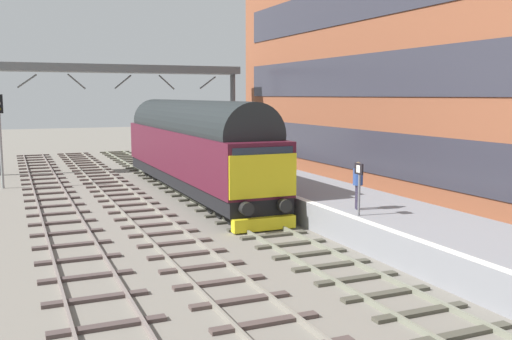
# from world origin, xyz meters

# --- Properties ---
(ground_plane) EXTENTS (140.00, 140.00, 0.00)m
(ground_plane) POSITION_xyz_m (0.00, 0.00, 0.00)
(ground_plane) COLOR slate
(ground_plane) RESTS_ON ground
(track_main) EXTENTS (2.50, 60.00, 0.15)m
(track_main) POSITION_xyz_m (0.00, -0.00, 0.05)
(track_main) COLOR gray
(track_main) RESTS_ON ground
(track_adjacent_west) EXTENTS (2.50, 60.00, 0.15)m
(track_adjacent_west) POSITION_xyz_m (-3.48, 0.00, 0.06)
(track_adjacent_west) COLOR gray
(track_adjacent_west) RESTS_ON ground
(track_adjacent_far_west) EXTENTS (2.50, 60.00, 0.15)m
(track_adjacent_far_west) POSITION_xyz_m (-6.63, -0.00, 0.06)
(track_adjacent_far_west) COLOR gray
(track_adjacent_far_west) RESTS_ON ground
(station_platform) EXTENTS (4.00, 44.00, 1.01)m
(station_platform) POSITION_xyz_m (3.60, 0.00, 0.50)
(station_platform) COLOR gray
(station_platform) RESTS_ON ground
(station_building) EXTENTS (4.54, 42.52, 15.28)m
(station_building) POSITION_xyz_m (10.52, -1.76, 7.64)
(station_building) COLOR brown
(station_building) RESTS_ON ground
(diesel_locomotive) EXTENTS (2.74, 17.68, 4.68)m
(diesel_locomotive) POSITION_xyz_m (0.00, 6.30, 2.48)
(diesel_locomotive) COLOR black
(diesel_locomotive) RESTS_ON ground
(signal_post_near) EXTENTS (0.44, 0.22, 4.97)m
(signal_post_near) POSITION_xyz_m (-8.79, 11.98, 3.17)
(signal_post_near) COLOR gray
(signal_post_near) RESTS_ON ground
(platform_number_sign) EXTENTS (0.10, 0.44, 1.72)m
(platform_number_sign) POSITION_xyz_m (2.03, -5.43, 2.16)
(platform_number_sign) COLOR slate
(platform_number_sign) RESTS_ON station_platform
(waiting_passenger) EXTENTS (0.44, 0.48, 1.64)m
(waiting_passenger) POSITION_xyz_m (2.58, -4.52, 1.99)
(waiting_passenger) COLOR #2D273B
(waiting_passenger) RESTS_ON station_platform
(overhead_footbridge) EXTENTS (15.93, 2.00, 6.90)m
(overhead_footbridge) POSITION_xyz_m (-1.27, 17.60, 6.32)
(overhead_footbridge) COLOR slate
(overhead_footbridge) RESTS_ON ground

